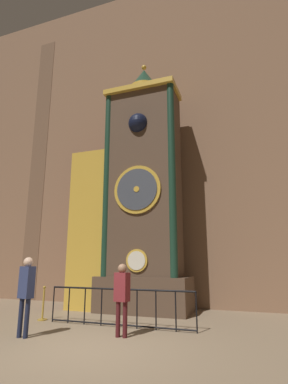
{
  "coord_description": "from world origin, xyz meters",
  "views": [
    {
      "loc": [
        3.34,
        -5.8,
        1.75
      ],
      "look_at": [
        -0.39,
        4.62,
        4.3
      ],
      "focal_mm": 28.0,
      "sensor_mm": 36.0,
      "label": 1
    }
  ],
  "objects_px": {
    "clock_tower": "(132,199)",
    "stanchion_post": "(43,309)",
    "visitor_far": "(122,292)",
    "visitor_near": "(26,288)"
  },
  "relations": [
    {
      "from": "clock_tower",
      "to": "stanchion_post",
      "type": "xyz_separation_m",
      "value": [
        -1.93,
        -2.35,
        -3.73
      ]
    },
    {
      "from": "clock_tower",
      "to": "stanchion_post",
      "type": "distance_m",
      "value": 4.81
    },
    {
      "from": "clock_tower",
      "to": "visitor_far",
      "type": "height_order",
      "value": "clock_tower"
    },
    {
      "from": "visitor_near",
      "to": "visitor_far",
      "type": "bearing_deg",
      "value": 32.78
    },
    {
      "from": "visitor_far",
      "to": "visitor_near",
      "type": "bearing_deg",
      "value": -148.11
    },
    {
      "from": "visitor_far",
      "to": "stanchion_post",
      "type": "xyz_separation_m",
      "value": [
        -3.09,
        1.1,
        -0.69
      ]
    },
    {
      "from": "visitor_far",
      "to": "clock_tower",
      "type": "bearing_deg",
      "value": 119.91
    },
    {
      "from": "stanchion_post",
      "to": "visitor_far",
      "type": "bearing_deg",
      "value": -19.56
    },
    {
      "from": "visitor_near",
      "to": "stanchion_post",
      "type": "bearing_deg",
      "value": 128.17
    },
    {
      "from": "visitor_far",
      "to": "stanchion_post",
      "type": "height_order",
      "value": "visitor_far"
    }
  ]
}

